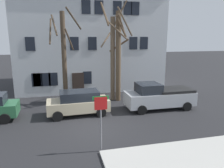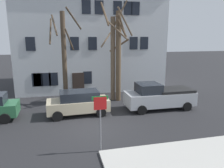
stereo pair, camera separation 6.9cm
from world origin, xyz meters
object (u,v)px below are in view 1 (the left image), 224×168
building_main (88,34)px  street_sign_pole (101,113)px  tree_bare_far (118,54)px  tree_bare_mid (114,54)px  car_beige_wagon (79,102)px  tree_bare_near (64,55)px  pickup_truck_silver (159,96)px

building_main → street_sign_pole: (-1.52, -15.27, -3.74)m
building_main → tree_bare_far: (1.48, -7.14, -1.70)m
tree_bare_mid → building_main: bearing=99.8°
tree_bare_mid → car_beige_wagon: (-3.30, -3.03, -3.10)m
tree_bare_near → pickup_truck_silver: 8.07m
building_main → tree_bare_far: 7.48m
tree_bare_far → car_beige_wagon: tree_bare_far is taller
tree_bare_near → car_beige_wagon: size_ratio=1.73×
building_main → car_beige_wagon: bearing=-102.0°
tree_bare_near → building_main: bearing=67.6°
building_main → tree_bare_mid: building_main is taller
pickup_truck_silver → building_main: bearing=111.6°
tree_bare_far → street_sign_pole: (-3.00, -8.13, -2.04)m
building_main → tree_bare_near: size_ratio=2.03×
tree_bare_mid → tree_bare_far: 0.38m
tree_bare_far → tree_bare_near: bearing=179.0°
tree_bare_mid → pickup_truck_silver: (2.78, -3.12, -3.02)m
tree_bare_far → street_sign_pole: tree_bare_far is taller
building_main → tree_bare_near: building_main is taller
tree_bare_far → pickup_truck_silver: 4.85m
tree_bare_far → pickup_truck_silver: tree_bare_far is taller
pickup_truck_silver → street_sign_pole: 7.66m
tree_bare_far → pickup_truck_silver: size_ratio=1.57×
tree_bare_far → car_beige_wagon: 5.49m
tree_bare_near → car_beige_wagon: (0.80, -2.86, -3.08)m
street_sign_pole → tree_bare_far: bearing=69.7°
building_main → tree_bare_mid: (1.19, -6.90, -1.68)m
tree_bare_near → tree_bare_far: size_ratio=0.91×
pickup_truck_silver → tree_bare_mid: bearing=131.7°
tree_bare_mid → tree_bare_far: size_ratio=1.01×
tree_bare_far → building_main: bearing=101.7°
tree_bare_far → street_sign_pole: bearing=-110.3°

